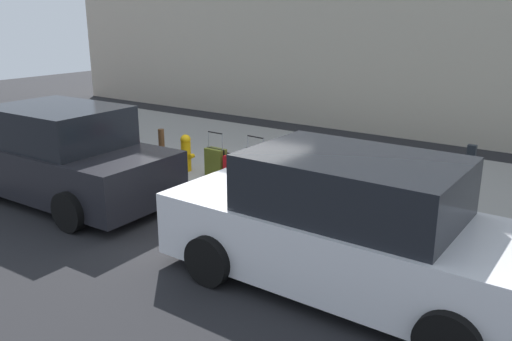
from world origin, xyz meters
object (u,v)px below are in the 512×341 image
at_px(suitcase_maroon_4, 297,176).
at_px(parking_meter, 469,174).
at_px(suitcase_olive_1, 374,200).
at_px(suitcase_silver_6, 255,168).
at_px(suitcase_red_7, 234,169).
at_px(suitcase_teal_2, 344,192).
at_px(parked_car_white_0, 350,229).
at_px(parked_car_charcoal_1, 62,157).
at_px(fire_hydrant, 186,152).
at_px(suitcase_red_0, 406,202).
at_px(suitcase_black_3, 317,181).
at_px(suitcase_navy_5, 275,177).
at_px(suitcase_olive_8, 216,163).
at_px(bollard_post, 162,149).

relative_size(suitcase_maroon_4, parking_meter, 0.61).
height_order(suitcase_olive_1, suitcase_silver_6, suitcase_silver_6).
height_order(suitcase_olive_1, suitcase_red_7, suitcase_olive_1).
xyz_separation_m(suitcase_teal_2, parked_car_white_0, (-1.14, 2.16, 0.38)).
height_order(suitcase_teal_2, parked_car_charcoal_1, parked_car_charcoal_1).
distance_m(suitcase_teal_2, suitcase_maroon_4, 0.95).
bearing_deg(parked_car_charcoal_1, suitcase_maroon_4, -147.95).
height_order(parking_meter, parked_car_charcoal_1, parked_car_charcoal_1).
bearing_deg(fire_hydrant, parking_meter, -177.35).
xyz_separation_m(parked_car_white_0, parked_car_charcoal_1, (5.62, 0.00, 0.00)).
xyz_separation_m(suitcase_red_0, suitcase_black_3, (1.50, 0.15, 0.10)).
height_order(suitcase_navy_5, suitcase_olive_8, suitcase_olive_8).
bearing_deg(parked_car_white_0, suitcase_silver_6, -36.98).
height_order(suitcase_teal_2, bollard_post, suitcase_teal_2).
height_order(suitcase_black_3, suitcase_silver_6, suitcase_black_3).
relative_size(suitcase_olive_1, suitcase_black_3, 0.82).
bearing_deg(parking_meter, suitcase_maroon_4, 5.43).
xyz_separation_m(suitcase_teal_2, fire_hydrant, (3.57, -0.07, 0.13)).
bearing_deg(suitcase_black_3, suitcase_red_0, -174.25).
bearing_deg(suitcase_navy_5, suitcase_red_7, 1.10).
xyz_separation_m(suitcase_silver_6, parking_meter, (-3.70, -0.22, 0.48)).
bearing_deg(suitcase_navy_5, suitcase_maroon_4, 179.51).
bearing_deg(suitcase_red_7, suitcase_red_0, -178.21).
bearing_deg(fire_hydrant, suitcase_olive_1, 178.94).
bearing_deg(suitcase_maroon_4, parked_car_charcoal_1, 32.05).
bearing_deg(suitcase_silver_6, suitcase_red_7, 7.61).
height_order(suitcase_teal_2, parked_car_white_0, parked_car_white_0).
xyz_separation_m(suitcase_olive_1, bollard_post, (4.64, 0.07, 0.16)).
bearing_deg(fire_hydrant, suitcase_red_7, 178.71).
height_order(suitcase_olive_8, parking_meter, parking_meter).
bearing_deg(suitcase_navy_5, bollard_post, 2.95).
bearing_deg(suitcase_teal_2, parking_meter, -170.24).
height_order(suitcase_olive_1, suitcase_olive_8, suitcase_olive_8).
bearing_deg(suitcase_teal_2, bollard_post, 1.18).
xyz_separation_m(suitcase_red_0, suitcase_olive_8, (3.77, 0.10, 0.02)).
height_order(suitcase_teal_2, suitcase_olive_8, suitcase_olive_8).
bearing_deg(suitcase_maroon_4, suitcase_olive_1, 177.62).
bearing_deg(suitcase_teal_2, suitcase_silver_6, -3.01).
relative_size(suitcase_teal_2, parked_car_white_0, 0.18).
relative_size(suitcase_teal_2, suitcase_silver_6, 0.88).
distance_m(suitcase_teal_2, suitcase_red_7, 2.32).
xyz_separation_m(suitcase_olive_1, suitcase_navy_5, (1.93, -0.07, 0.00)).
height_order(suitcase_black_3, parking_meter, parking_meter).
xyz_separation_m(fire_hydrant, parked_car_white_0, (-4.71, 2.23, 0.25)).
bearing_deg(suitcase_maroon_4, suitcase_red_7, 0.58).
bearing_deg(suitcase_olive_1, fire_hydrant, -1.06).
bearing_deg(suitcase_olive_1, suitcase_silver_6, -2.60).
height_order(suitcase_olive_1, bollard_post, suitcase_olive_1).
xyz_separation_m(suitcase_black_3, parked_car_charcoal_1, (3.98, 2.15, 0.27)).
bearing_deg(bollard_post, suitcase_olive_8, -174.44).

